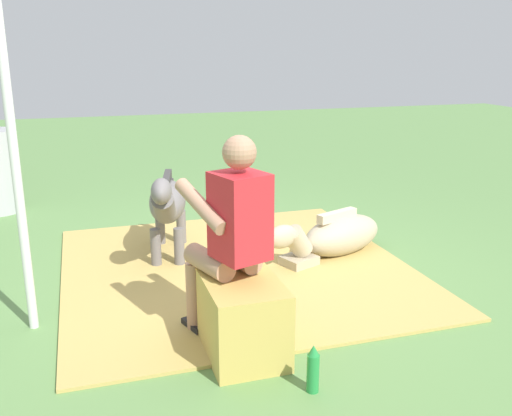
% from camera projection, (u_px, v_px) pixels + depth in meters
% --- Properties ---
extents(ground_plane, '(24.00, 24.00, 0.00)m').
position_uv_depth(ground_plane, '(240.00, 274.00, 4.80)').
color(ground_plane, '#608C4C').
extents(hay_patch, '(2.93, 2.87, 0.02)m').
position_uv_depth(hay_patch, '(237.00, 268.00, 4.90)').
color(hay_patch, tan).
rests_on(hay_patch, ground).
extents(hay_bale, '(0.60, 0.45, 0.49)m').
position_uv_depth(hay_bale, '(243.00, 319.00, 3.48)').
color(hay_bale, tan).
rests_on(hay_bale, ground).
extents(person_seated, '(0.72, 0.55, 1.37)m').
position_uv_depth(person_seated, '(230.00, 232.00, 3.48)').
color(person_seated, tan).
rests_on(person_seated, ground).
extents(pony_standing, '(1.33, 0.50, 0.88)m').
position_uv_depth(pony_standing, '(167.00, 203.00, 5.00)').
color(pony_standing, slate).
rests_on(pony_standing, ground).
extents(pony_lying, '(0.75, 1.34, 0.42)m').
position_uv_depth(pony_lying, '(335.00, 236.00, 5.17)').
color(pony_lying, tan).
rests_on(pony_lying, ground).
extents(soda_bottle, '(0.07, 0.07, 0.28)m').
position_uv_depth(soda_bottle, '(313.00, 369.00, 3.13)').
color(soda_bottle, '#268C3F').
rests_on(soda_bottle, ground).
extents(tent_pole_left, '(0.06, 0.06, 2.24)m').
position_uv_depth(tent_pole_left, '(16.00, 167.00, 3.59)').
color(tent_pole_left, silver).
rests_on(tent_pole_left, ground).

